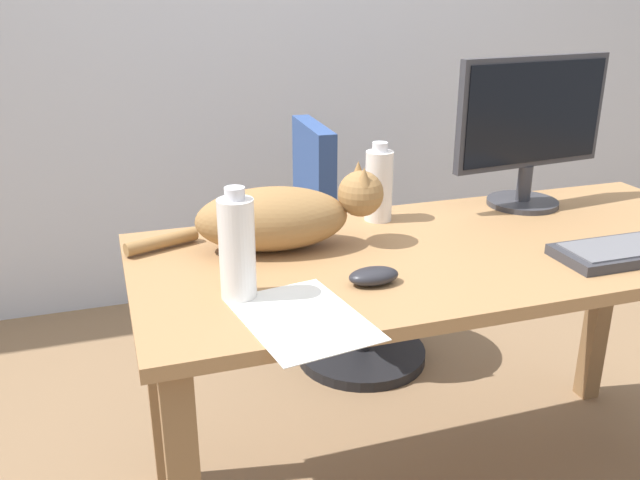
% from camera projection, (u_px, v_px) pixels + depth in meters
% --- Properties ---
extents(desk, '(1.55, 0.68, 0.74)m').
position_uv_depth(desk, '(455.00, 286.00, 1.67)').
color(desk, '#9E7247').
rests_on(desk, ground_plane).
extents(office_chair, '(0.48, 0.48, 0.91)m').
position_uv_depth(office_chair, '(350.00, 265.00, 2.44)').
color(office_chair, black).
rests_on(office_chair, ground_plane).
extents(monitor, '(0.48, 0.20, 0.41)m').
position_uv_depth(monitor, '(531.00, 126.00, 1.85)').
color(monitor, '#333338').
rests_on(monitor, desk).
extents(cat, '(0.61, 0.24, 0.20)m').
position_uv_depth(cat, '(282.00, 216.00, 1.59)').
color(cat, olive).
rests_on(cat, desk).
extents(computer_mouse, '(0.11, 0.06, 0.04)m').
position_uv_depth(computer_mouse, '(374.00, 276.00, 1.42)').
color(computer_mouse, '#232328').
rests_on(computer_mouse, desk).
extents(paper_sheet, '(0.25, 0.33, 0.00)m').
position_uv_depth(paper_sheet, '(302.00, 318.00, 1.28)').
color(paper_sheet, white).
rests_on(paper_sheet, desk).
extents(water_bottle, '(0.07, 0.07, 0.21)m').
position_uv_depth(water_bottle, '(379.00, 185.00, 1.78)').
color(water_bottle, silver).
rests_on(water_bottle, desk).
extents(spray_bottle, '(0.07, 0.07, 0.23)m').
position_uv_depth(spray_bottle, '(237.00, 247.00, 1.33)').
color(spray_bottle, silver).
rests_on(spray_bottle, desk).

